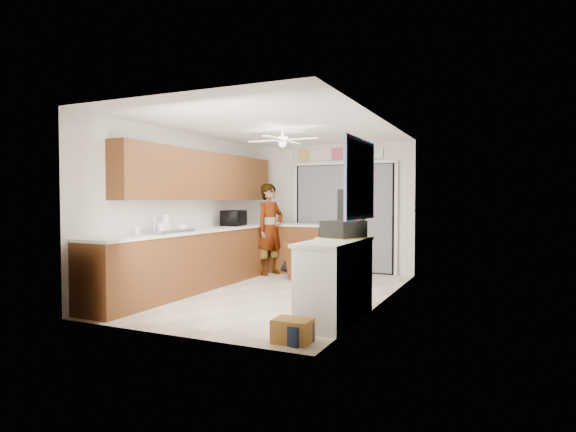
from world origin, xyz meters
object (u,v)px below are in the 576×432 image
(microwave, at_px, (234,218))
(man, at_px, (270,229))
(paper_towel_roll, at_px, (165,223))
(navy_crate, at_px, (293,333))
(suitcase, at_px, (344,229))
(cardboard_box, at_px, (293,331))
(dog, at_px, (297,265))
(cup, at_px, (182,228))

(microwave, relative_size, man, 0.29)
(paper_towel_roll, xyz_separation_m, navy_crate, (2.63, -1.31, -0.97))
(suitcase, bearing_deg, navy_crate, -73.36)
(suitcase, distance_m, cardboard_box, 1.66)
(microwave, distance_m, man, 0.79)
(dog, bearing_deg, suitcase, -37.14)
(microwave, bearing_deg, paper_towel_roll, 166.23)
(microwave, height_order, dog, microwave)
(cup, distance_m, dog, 2.48)
(navy_crate, bearing_deg, paper_towel_roll, 153.52)
(microwave, bearing_deg, man, -42.98)
(microwave, relative_size, suitcase, 1.02)
(microwave, relative_size, paper_towel_roll, 2.01)
(paper_towel_roll, distance_m, suitcase, 2.70)
(paper_towel_roll, xyz_separation_m, dog, (1.06, 2.38, -0.84))
(microwave, height_order, cup, microwave)
(microwave, bearing_deg, navy_crate, -151.93)
(dog, bearing_deg, cup, -95.52)
(paper_towel_roll, bearing_deg, suitcase, 1.54)
(microwave, xyz_separation_m, dog, (0.98, 0.59, -0.86))
(microwave, distance_m, suitcase, 3.13)
(paper_towel_roll, xyz_separation_m, suitcase, (2.70, 0.07, -0.02))
(cardboard_box, xyz_separation_m, dog, (-1.57, 3.69, 0.10))
(cup, bearing_deg, cardboard_box, -31.46)
(suitcase, relative_size, cardboard_box, 1.31)
(paper_towel_roll, relative_size, dog, 0.44)
(cup, xyz_separation_m, paper_towel_roll, (-0.14, -0.21, 0.07))
(navy_crate, bearing_deg, microwave, 129.43)
(cardboard_box, bearing_deg, microwave, 129.43)
(suitcase, relative_size, dog, 0.87)
(cup, height_order, suitcase, suitcase)
(paper_towel_roll, height_order, navy_crate, paper_towel_roll)
(paper_towel_roll, relative_size, man, 0.15)
(cup, bearing_deg, suitcase, -3.18)
(suitcase, bearing_deg, cardboard_box, -73.36)
(suitcase, xyz_separation_m, man, (-2.22, 2.37, -0.19))
(cardboard_box, distance_m, dog, 4.01)
(cardboard_box, bearing_deg, dog, 113.04)
(suitcase, height_order, dog, suitcase)
(cup, height_order, navy_crate, cup)
(paper_towel_roll, bearing_deg, cardboard_box, -26.48)
(cup, xyz_separation_m, man, (0.34, 2.23, -0.14))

